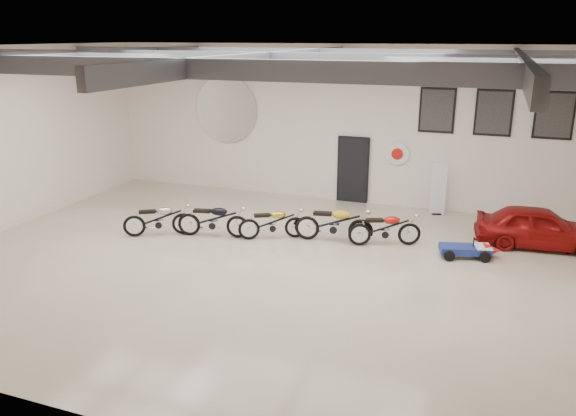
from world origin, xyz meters
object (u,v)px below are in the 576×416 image
(motorcycle_silver, at_px, (158,219))
(motorcycle_red, at_px, (385,228))
(motorcycle_black, at_px, (213,219))
(go_kart, at_px, (471,247))
(motorcycle_gold, at_px, (272,222))
(banner_stand, at_px, (438,187))
(motorcycle_yellow, at_px, (334,222))
(vintage_car, at_px, (539,227))

(motorcycle_silver, relative_size, motorcycle_red, 1.00)
(motorcycle_red, bearing_deg, motorcycle_black, 170.27)
(motorcycle_red, height_order, go_kart, motorcycle_red)
(motorcycle_black, bearing_deg, go_kart, -4.74)
(motorcycle_black, height_order, motorcycle_gold, motorcycle_black)
(banner_stand, xyz_separation_m, motorcycle_black, (-5.48, -4.13, -0.35))
(motorcycle_yellow, distance_m, motorcycle_red, 1.33)
(vintage_car, bearing_deg, go_kart, 125.55)
(motorcycle_silver, distance_m, motorcycle_gold, 3.11)
(motorcycle_silver, relative_size, motorcycle_gold, 1.04)
(motorcycle_black, relative_size, go_kart, 1.29)
(motorcycle_silver, bearing_deg, banner_stand, 3.79)
(motorcycle_silver, height_order, motorcycle_yellow, motorcycle_yellow)
(motorcycle_gold, bearing_deg, banner_stand, 15.59)
(banner_stand, distance_m, motorcycle_black, 6.87)
(motorcycle_silver, relative_size, go_kart, 1.24)
(banner_stand, bearing_deg, motorcycle_black, -156.59)
(banner_stand, relative_size, motorcycle_yellow, 0.84)
(banner_stand, relative_size, motorcycle_silver, 0.92)
(go_kart, bearing_deg, motorcycle_yellow, 166.45)
(go_kart, distance_m, vintage_car, 2.12)
(vintage_car, bearing_deg, motorcycle_black, 99.86)
(banner_stand, distance_m, motorcycle_silver, 8.29)
(vintage_car, bearing_deg, motorcycle_gold, 99.96)
(motorcycle_gold, relative_size, vintage_car, 0.57)
(motorcycle_silver, bearing_deg, go_kart, -20.63)
(motorcycle_red, bearing_deg, motorcycle_gold, 168.79)
(banner_stand, distance_m, motorcycle_gold, 5.42)
(motorcycle_black, distance_m, vintage_car, 8.52)
(motorcycle_silver, height_order, motorcycle_black, motorcycle_black)
(motorcycle_yellow, xyz_separation_m, go_kart, (3.47, 0.06, -0.26))
(motorcycle_silver, bearing_deg, motorcycle_yellow, -14.89)
(banner_stand, relative_size, go_kart, 1.13)
(motorcycle_yellow, height_order, go_kart, motorcycle_yellow)
(go_kart, bearing_deg, motorcycle_black, 172.65)
(banner_stand, distance_m, go_kart, 3.53)
(motorcycle_silver, distance_m, motorcycle_red, 6.08)
(motorcycle_black, xyz_separation_m, motorcycle_gold, (1.56, 0.41, -0.04))
(motorcycle_black, relative_size, motorcycle_yellow, 0.95)
(motorcycle_gold, xyz_separation_m, motorcycle_yellow, (1.60, 0.37, 0.06))
(go_kart, bearing_deg, motorcycle_silver, 174.32)
(go_kart, relative_size, vintage_car, 0.48)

